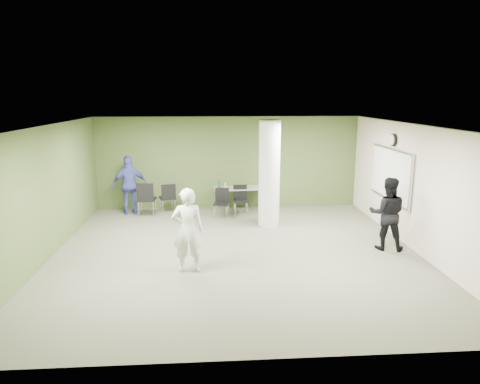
{
  "coord_description": "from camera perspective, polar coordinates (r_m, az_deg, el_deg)",
  "views": [
    {
      "loc": [
        -0.52,
        -8.99,
        3.41
      ],
      "look_at": [
        0.16,
        1.0,
        1.15
      ],
      "focal_mm": 32.0,
      "sensor_mm": 36.0,
      "label": 1
    }
  ],
  "objects": [
    {
      "name": "chair_table_left",
      "position": [
        12.2,
        -2.47,
        -1.16
      ],
      "size": [
        0.48,
        0.48,
        0.83
      ],
      "rotation": [
        0.0,
        0.0,
        -0.18
      ],
      "color": "black",
      "rests_on": "floor"
    },
    {
      "name": "chair_back_right",
      "position": [
        12.82,
        -9.59,
        -0.5
      ],
      "size": [
        0.55,
        0.55,
        0.88
      ],
      "rotation": [
        0.0,
        0.0,
        3.46
      ],
      "color": "black",
      "rests_on": "floor"
    },
    {
      "name": "folding_table",
      "position": [
        12.86,
        -0.27,
        0.4
      ],
      "size": [
        1.54,
        0.76,
        0.96
      ],
      "rotation": [
        0.0,
        0.0,
        0.07
      ],
      "color": "#989893",
      "rests_on": "floor"
    },
    {
      "name": "whiteboard",
      "position": [
        11.28,
        19.38,
        2.26
      ],
      "size": [
        0.05,
        2.3,
        1.3
      ],
      "color": "silver",
      "rests_on": "wall_right_cream"
    },
    {
      "name": "ceiling",
      "position": [
        9.03,
        -0.58,
        8.87
      ],
      "size": [
        8.0,
        8.0,
        0.0
      ],
      "primitive_type": "plane",
      "rotation": [
        3.14,
        0.0,
        0.0
      ],
      "color": "white",
      "rests_on": "wall_back"
    },
    {
      "name": "chair_table_right",
      "position": [
        12.52,
        0.06,
        -0.74
      ],
      "size": [
        0.43,
        0.43,
        0.85
      ],
      "rotation": [
        0.0,
        0.0,
        0.02
      ],
      "color": "black",
      "rests_on": "floor"
    },
    {
      "name": "wall_clock",
      "position": [
        11.17,
        19.71,
        6.55
      ],
      "size": [
        0.06,
        0.32,
        0.32
      ],
      "color": "black",
      "rests_on": "wall_right_cream"
    },
    {
      "name": "man_blue",
      "position": [
        12.87,
        -14.49,
        0.9
      ],
      "size": [
        1.09,
        0.74,
        1.72
      ],
      "primitive_type": "imported",
      "rotation": [
        0.0,
        0.0,
        3.49
      ],
      "color": "#464DAE",
      "rests_on": "floor"
    },
    {
      "name": "column",
      "position": [
        11.28,
        3.92,
        2.44
      ],
      "size": [
        0.56,
        0.56,
        2.8
      ],
      "primitive_type": "cylinder",
      "color": "silver",
      "rests_on": "floor"
    },
    {
      "name": "wastebasket",
      "position": [
        12.32,
        -7.36,
        -2.76
      ],
      "size": [
        0.24,
        0.24,
        0.28
      ],
      "primitive_type": "cylinder",
      "color": "#4C4C4C",
      "rests_on": "floor"
    },
    {
      "name": "wall_left",
      "position": [
        9.85,
        -24.49,
        -0.2
      ],
      "size": [
        0.02,
        8.0,
        2.8
      ],
      "primitive_type": "cube",
      "color": "#485E2C",
      "rests_on": "floor"
    },
    {
      "name": "man_black",
      "position": [
        10.13,
        19.05,
        -2.74
      ],
      "size": [
        0.96,
        0.84,
        1.65
      ],
      "primitive_type": "imported",
      "rotation": [
        0.0,
        0.0,
        2.83
      ],
      "color": "black",
      "rests_on": "floor"
    },
    {
      "name": "floor",
      "position": [
        9.63,
        -0.55,
        -8.0
      ],
      "size": [
        8.0,
        8.0,
        0.0
      ],
      "primitive_type": "plane",
      "color": "#555343",
      "rests_on": "ground"
    },
    {
      "name": "chair_back_left",
      "position": [
        12.5,
        -12.42,
        -0.62
      ],
      "size": [
        0.51,
        0.51,
        1.0
      ],
      "rotation": [
        0.0,
        0.0,
        3.12
      ],
      "color": "black",
      "rests_on": "floor"
    },
    {
      "name": "wall_back",
      "position": [
        13.16,
        -1.59,
        3.94
      ],
      "size": [
        8.0,
        2.8,
        0.02
      ],
      "primitive_type": "cube",
      "rotation": [
        1.57,
        0.0,
        0.0
      ],
      "color": "#485E2C",
      "rests_on": "floor"
    },
    {
      "name": "wall_right_cream",
      "position": [
        10.26,
        22.33,
        0.48
      ],
      "size": [
        0.02,
        8.0,
        2.8
      ],
      "primitive_type": "cube",
      "color": "beige",
      "rests_on": "floor"
    },
    {
      "name": "woman_white",
      "position": [
        8.41,
        -6.96,
        -5.09
      ],
      "size": [
        0.63,
        0.42,
        1.69
      ],
      "primitive_type": "imported",
      "rotation": [
        0.0,
        0.0,
        3.17
      ],
      "color": "silver",
      "rests_on": "floor"
    }
  ]
}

